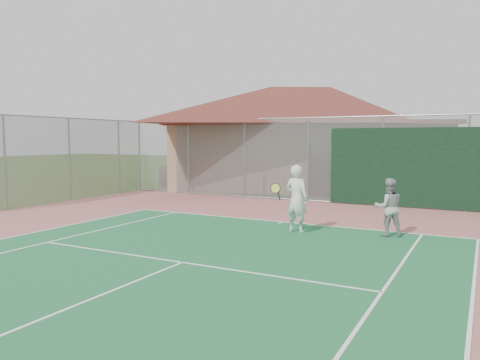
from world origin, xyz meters
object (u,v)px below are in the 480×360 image
bleachers (194,176)px  player_white_front (296,199)px  clubhouse (307,128)px  player_grey_back (388,208)px

bleachers → player_white_front: (9.30, -8.95, 0.34)m
bleachers → player_white_front: player_white_front is taller
clubhouse → bleachers: size_ratio=4.68×
clubhouse → bleachers: clubhouse is taller
clubhouse → bleachers: bearing=-162.7°
clubhouse → bleachers: 6.76m
bleachers → player_grey_back: 14.32m
clubhouse → player_white_front: (4.28, -12.66, -2.27)m
player_grey_back → player_white_front: bearing=-11.4°
player_white_front → player_grey_back: 2.47m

